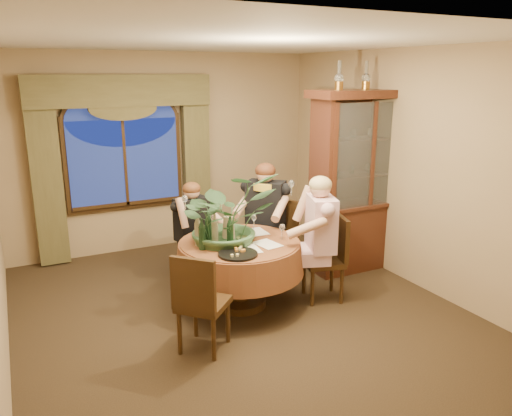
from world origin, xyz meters
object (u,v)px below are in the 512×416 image
oil_lamp_left (339,75)px  person_pink (320,240)px  chair_right (323,259)px  wine_bottle_1 (230,231)px  wine_bottle_4 (202,234)px  centerpiece_plant (226,182)px  oil_lamp_right (392,75)px  stoneware_vase (229,228)px  china_cabinet (360,182)px  person_back (192,232)px  chair_front_left (203,301)px  chair_back (202,240)px  chair_back_right (276,241)px  olive_bowl (243,239)px  dining_table (240,274)px  wine_bottle_2 (215,229)px  oil_lamp_center (366,75)px  wine_bottle_3 (208,227)px  wine_bottle_0 (198,230)px

oil_lamp_left → person_pink: 1.99m
oil_lamp_left → chair_right: oil_lamp_left is taller
chair_right → wine_bottle_1: bearing=97.5°
wine_bottle_4 → centerpiece_plant: bearing=23.3°
oil_lamp_right → stoneware_vase: oil_lamp_right is taller
china_cabinet → person_back: (-2.12, 0.51, -0.52)m
chair_front_left → person_back: size_ratio=0.76×
wine_bottle_4 → chair_front_left: bearing=-110.6°
oil_lamp_left → chair_back: oil_lamp_left is taller
chair_back_right → olive_bowl: (-0.71, -0.54, 0.29)m
china_cabinet → oil_lamp_left: bearing=180.0°
chair_back → wine_bottle_1: bearing=81.3°
chair_back_right → chair_back: same height
china_cabinet → centerpiece_plant: china_cabinet is taller
dining_table → chair_front_left: chair_front_left is taller
china_cabinet → person_pink: 1.31m
wine_bottle_2 → wine_bottle_4: same height
oil_lamp_right → wine_bottle_4: bearing=-171.1°
oil_lamp_center → centerpiece_plant: bearing=-171.9°
wine_bottle_3 → wine_bottle_4: same height
dining_table → person_pink: bearing=-19.2°
china_cabinet → wine_bottle_0: 2.37m
olive_bowl → wine_bottle_1: 0.25m
chair_front_left → wine_bottle_4: bearing=114.9°
centerpiece_plant → wine_bottle_3: centerpiece_plant is taller
chair_back → wine_bottle_0: wine_bottle_0 is taller
chair_right → oil_lamp_center: bearing=-40.6°
wine_bottle_1 → chair_front_left: bearing=-133.0°
wine_bottle_4 → china_cabinet: bearing=10.4°
oil_lamp_left → person_back: (-1.72, 0.51, -1.85)m
chair_back_right → person_back: 1.05m
chair_back → chair_front_left: 1.73m
oil_lamp_right → chair_front_left: oil_lamp_right is taller
chair_back_right → chair_front_left: size_ratio=1.00×
oil_lamp_right → wine_bottle_4: oil_lamp_right is taller
oil_lamp_center → wine_bottle_1: (-2.05, -0.48, -1.57)m
chair_back_right → wine_bottle_3: (-1.04, -0.37, 0.44)m
chair_back_right → chair_right: bearing=156.6°
wine_bottle_4 → oil_lamp_right: bearing=8.9°
centerpiece_plant → wine_bottle_0: (-0.33, -0.01, -0.49)m
olive_bowl → wine_bottle_3: (-0.33, 0.17, 0.14)m
chair_back → dining_table: bearing=90.0°
dining_table → oil_lamp_left: 2.61m
olive_bowl → chair_back_right: bearing=37.1°
oil_lamp_right → centerpiece_plant: bearing=-173.3°
oil_lamp_left → chair_right: bearing=-132.1°
china_cabinet → wine_bottle_4: china_cabinet is taller
oil_lamp_left → oil_lamp_center: 0.40m
wine_bottle_1 → dining_table: bearing=33.6°
chair_back_right → person_back: bearing=34.6°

